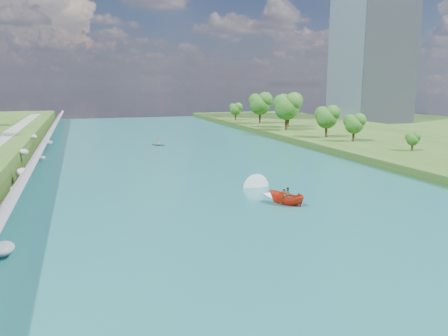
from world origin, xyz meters
name	(u,v)px	position (x,y,z in m)	size (l,w,h in m)	color
ground	(263,211)	(0.00, 0.00, 0.00)	(260.00, 260.00, 0.00)	#2D5119
river_water	(211,175)	(0.00, 20.00, 0.05)	(55.00, 240.00, 0.10)	#195D61
riprap_bank	(23,176)	(-25.86, 18.83, 1.82)	(4.62, 236.00, 4.46)	slate
office_tower	(372,37)	(82.50, 95.00, 30.00)	(22.00, 22.00, 60.00)	gray
trees_east	(377,121)	(36.28, 29.12, 6.63)	(13.63, 145.44, 11.41)	#2B5216
motorboat	(281,196)	(3.36, 2.70, 0.82)	(3.91, 19.03, 1.95)	red
raft	(159,144)	(-2.03, 54.12, 0.46)	(3.63, 3.45, 1.58)	gray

